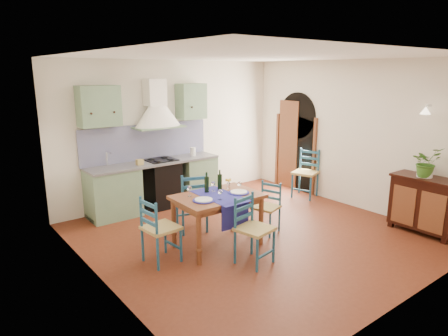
{
  "coord_description": "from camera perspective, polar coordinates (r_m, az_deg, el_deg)",
  "views": [
    {
      "loc": [
        -4.1,
        -4.47,
        2.58
      ],
      "look_at": [
        -0.39,
        0.3,
        1.12
      ],
      "focal_mm": 32.0,
      "sensor_mm": 36.0,
      "label": 1
    }
  ],
  "objects": [
    {
      "name": "floor",
      "position": [
        6.59,
        4.32,
        -9.48
      ],
      "size": [
        5.0,
        5.0,
        0.0
      ],
      "primitive_type": "plane",
      "color": "#4E1F10",
      "rests_on": "ground"
    },
    {
      "name": "back_wall",
      "position": [
        7.82,
        -9.48,
        2.14
      ],
      "size": [
        5.0,
        0.96,
        2.8
      ],
      "color": "silver",
      "rests_on": "ground"
    },
    {
      "name": "right_wall",
      "position": [
        8.21,
        16.23,
        4.37
      ],
      "size": [
        0.26,
        5.0,
        2.8
      ],
      "color": "silver",
      "rests_on": "ground"
    },
    {
      "name": "left_wall",
      "position": [
        4.89,
        -17.68,
        -1.0
      ],
      "size": [
        0.04,
        5.0,
        2.8
      ],
      "primitive_type": "cube",
      "color": "silver",
      "rests_on": "ground"
    },
    {
      "name": "ceiling",
      "position": [
        6.06,
        4.81,
        15.7
      ],
      "size": [
        5.0,
        5.0,
        0.01
      ],
      "primitive_type": "cube",
      "color": "white",
      "rests_on": "back_wall"
    },
    {
      "name": "dining_table",
      "position": [
        5.93,
        -0.85,
        -4.77
      ],
      "size": [
        1.29,
        0.97,
        1.12
      ],
      "color": "brown",
      "rests_on": "ground"
    },
    {
      "name": "chair_near",
      "position": [
        5.52,
        4.13,
        -8.68
      ],
      "size": [
        0.52,
        0.52,
        0.95
      ],
      "color": "navy",
      "rests_on": "ground"
    },
    {
      "name": "chair_far",
      "position": [
        6.58,
        -4.58,
        -4.68
      ],
      "size": [
        0.59,
        0.59,
        1.0
      ],
      "color": "navy",
      "rests_on": "ground"
    },
    {
      "name": "chair_left",
      "position": [
        5.57,
        -9.26,
        -8.61
      ],
      "size": [
        0.48,
        0.48,
        0.94
      ],
      "color": "navy",
      "rests_on": "ground"
    },
    {
      "name": "chair_right",
      "position": [
        6.57,
        6.14,
        -5.58
      ],
      "size": [
        0.49,
        0.49,
        0.83
      ],
      "color": "navy",
      "rests_on": "ground"
    },
    {
      "name": "chair_spare",
      "position": [
        8.53,
        11.63,
        -0.66
      ],
      "size": [
        0.6,
        0.6,
        1.0
      ],
      "color": "navy",
      "rests_on": "ground"
    },
    {
      "name": "sideboard",
      "position": [
        7.27,
        26.75,
        -4.44
      ],
      "size": [
        0.5,
        1.05,
        0.94
      ],
      "color": "black",
      "rests_on": "ground"
    },
    {
      "name": "potted_plant",
      "position": [
        7.11,
        26.92,
        0.75
      ],
      "size": [
        0.53,
        0.49,
        0.48
      ],
      "primitive_type": "imported",
      "rotation": [
        0.0,
        0.0,
        -0.31
      ],
      "color": "#35691F",
      "rests_on": "sideboard"
    }
  ]
}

